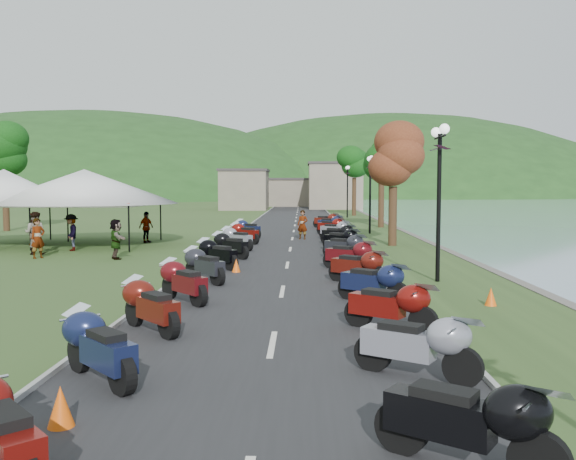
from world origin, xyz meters
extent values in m
cube|color=#28282A|center=(0.00, 40.00, 0.01)|extent=(7.00, 120.00, 0.02)
cube|color=gray|center=(-2.00, 85.00, 2.50)|extent=(18.00, 16.00, 5.00)
imported|color=slate|center=(-10.83, 24.13, 0.00)|extent=(0.76, 0.79, 1.74)
imported|color=slate|center=(-11.59, 25.58, 0.00)|extent=(0.96, 0.53, 1.96)
imported|color=slate|center=(-10.54, 27.19, 0.00)|extent=(0.95, 1.24, 1.78)
cone|color=#F2590C|center=(-2.54, 5.83, 0.28)|extent=(0.36, 0.36, 0.56)
camera|label=1|loc=(0.59, -1.79, 3.14)|focal=38.00mm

